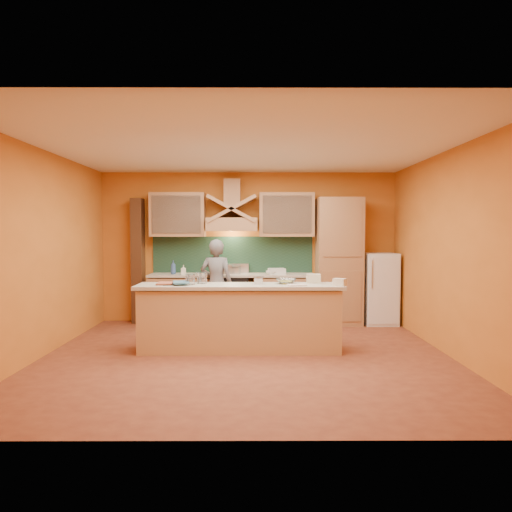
{
  "coord_description": "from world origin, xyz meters",
  "views": [
    {
      "loc": [
        0.1,
        -6.09,
        1.68
      ],
      "look_at": [
        0.13,
        0.9,
        1.32
      ],
      "focal_mm": 32.0,
      "sensor_mm": 36.0,
      "label": 1
    }
  ],
  "objects_px": {
    "fridge": "(379,289)",
    "person": "(216,284)",
    "stove": "(232,299)",
    "mixing_bowl": "(286,281)",
    "kitchen_scale": "(259,281)"
  },
  "relations": [
    {
      "from": "stove",
      "to": "fridge",
      "type": "xyz_separation_m",
      "value": [
        2.7,
        0.0,
        0.2
      ]
    },
    {
      "from": "fridge",
      "to": "kitchen_scale",
      "type": "distance_m",
      "value": 2.93
    },
    {
      "from": "stove",
      "to": "person",
      "type": "height_order",
      "value": "person"
    },
    {
      "from": "stove",
      "to": "kitchen_scale",
      "type": "distance_m",
      "value": 2.0
    },
    {
      "from": "stove",
      "to": "fridge",
      "type": "relative_size",
      "value": 0.69
    },
    {
      "from": "fridge",
      "to": "kitchen_scale",
      "type": "relative_size",
      "value": 12.22
    },
    {
      "from": "stove",
      "to": "fridge",
      "type": "distance_m",
      "value": 2.71
    },
    {
      "from": "person",
      "to": "fridge",
      "type": "bearing_deg",
      "value": -161.26
    },
    {
      "from": "person",
      "to": "kitchen_scale",
      "type": "xyz_separation_m",
      "value": [
        0.72,
        -1.42,
        0.21
      ]
    },
    {
      "from": "stove",
      "to": "fridge",
      "type": "bearing_deg",
      "value": 0.0
    },
    {
      "from": "person",
      "to": "mixing_bowl",
      "type": "height_order",
      "value": "person"
    },
    {
      "from": "fridge",
      "to": "person",
      "type": "relative_size",
      "value": 0.83
    },
    {
      "from": "stove",
      "to": "mixing_bowl",
      "type": "height_order",
      "value": "mixing_bowl"
    },
    {
      "from": "stove",
      "to": "kitchen_scale",
      "type": "relative_size",
      "value": 8.46
    },
    {
      "from": "stove",
      "to": "mixing_bowl",
      "type": "distance_m",
      "value": 2.07
    }
  ]
}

